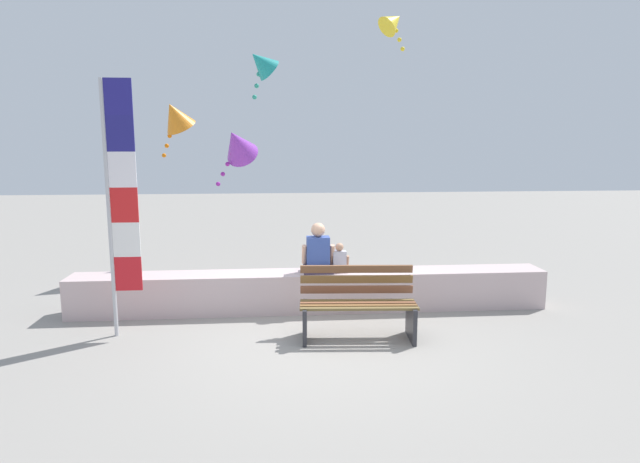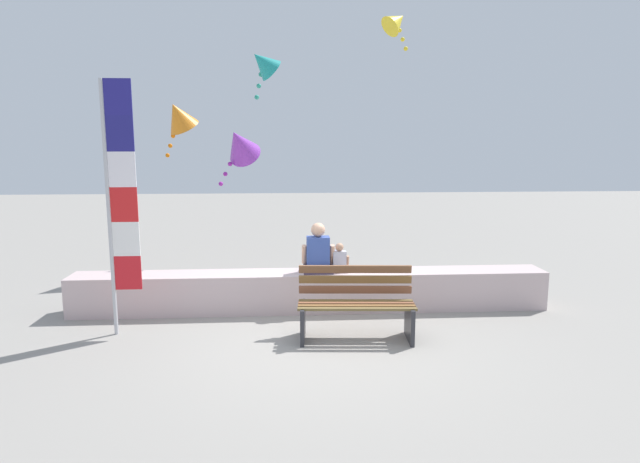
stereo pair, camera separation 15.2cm
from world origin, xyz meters
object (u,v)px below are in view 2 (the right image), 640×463
object	(u,v)px
person_adult	(318,253)
flag_banner	(118,196)
park_bench	(356,306)
kite_orange	(179,116)
kite_yellow	(397,22)
kite_teal	(263,63)
person_child	(339,261)
kite_purple	(239,144)

from	to	relation	value
person_adult	flag_banner	distance (m)	2.84
park_bench	kite_orange	size ratio (longest dim) A/B	1.34
flag_banner	kite_yellow	world-z (taller)	kite_yellow
park_bench	kite_teal	xyz separation A→B (m)	(-1.22, 2.84, 3.34)
person_child	kite_teal	world-z (taller)	kite_teal
park_bench	kite_yellow	bearing A→B (deg)	72.74
flag_banner	kite_orange	size ratio (longest dim) A/B	2.89
kite_purple	kite_yellow	bearing A→B (deg)	15.23
person_adult	kite_orange	bearing A→B (deg)	133.68
kite_yellow	kite_orange	size ratio (longest dim) A/B	0.78
kite_purple	kite_teal	distance (m)	1.46
park_bench	kite_purple	world-z (taller)	kite_purple
person_adult	kite_teal	size ratio (longest dim) A/B	0.83
kite_yellow	park_bench	bearing A→B (deg)	-107.26
kite_orange	kite_teal	bearing A→B (deg)	-28.44
person_adult	person_child	distance (m)	0.33
kite_orange	kite_teal	distance (m)	1.98
park_bench	kite_orange	world-z (taller)	kite_orange
person_child	kite_orange	size ratio (longest dim) A/B	0.39
kite_orange	flag_banner	bearing A→B (deg)	-92.31
kite_yellow	kite_purple	bearing A→B (deg)	-164.77
person_adult	person_child	world-z (taller)	person_adult
kite_orange	kite_purple	bearing A→B (deg)	-22.24
person_adult	kite_purple	bearing A→B (deg)	121.76
kite_yellow	kite_purple	world-z (taller)	kite_yellow
kite_yellow	person_adult	bearing A→B (deg)	-120.20
park_bench	kite_yellow	world-z (taller)	kite_yellow
park_bench	person_child	distance (m)	1.23
person_adult	flag_banner	xyz separation A→B (m)	(-2.54, -0.87, 0.94)
person_adult	kite_orange	distance (m)	4.04
person_adult	park_bench	bearing A→B (deg)	-71.08
flag_banner	kite_teal	world-z (taller)	kite_teal
flag_banner	kite_yellow	bearing A→B (deg)	41.57
person_adult	flag_banner	size ratio (longest dim) A/B	0.23
person_adult	kite_yellow	world-z (taller)	kite_yellow
kite_yellow	kite_orange	world-z (taller)	kite_yellow
person_child	kite_teal	bearing A→B (deg)	124.30
person_child	kite_orange	xyz separation A→B (m)	(-2.72, 2.52, 2.18)
kite_purple	person_child	bearing A→B (deg)	-52.33
person_child	kite_orange	world-z (taller)	kite_orange
kite_teal	flag_banner	bearing A→B (deg)	-124.24
person_child	kite_purple	size ratio (longest dim) A/B	0.37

